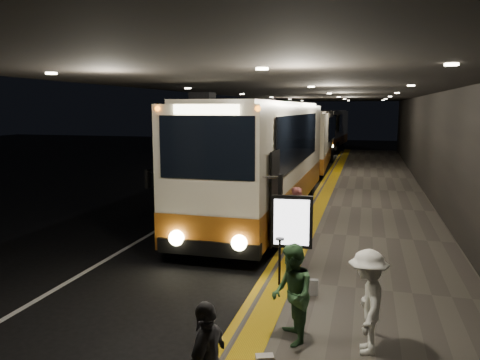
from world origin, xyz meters
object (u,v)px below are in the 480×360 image
at_px(coach_main, 264,163).
at_px(passenger_waiting_white, 367,302).
at_px(passenger_waiting_green, 292,294).
at_px(info_sign, 292,224).
at_px(bag_polka, 311,287).
at_px(coach_second, 310,142).
at_px(passenger_boarding, 298,217).
at_px(stanchion_post, 280,262).
at_px(coach_third, 329,131).

xyz_separation_m(coach_main, passenger_waiting_white, (3.61, -9.25, -0.93)).
relative_size(passenger_waiting_green, info_sign, 0.85).
relative_size(passenger_waiting_white, bag_polka, 5.01).
height_order(coach_second, bag_polka, coach_second).
relative_size(coach_main, passenger_waiting_green, 7.97).
relative_size(coach_second, passenger_boarding, 7.03).
bearing_deg(stanchion_post, info_sign, 63.87).
height_order(coach_second, passenger_boarding, coach_second).
relative_size(coach_second, passenger_waiting_white, 7.07).
distance_m(passenger_boarding, passenger_waiting_green, 5.25).
bearing_deg(stanchion_post, passenger_waiting_white, -52.58).
bearing_deg(passenger_waiting_white, coach_main, -160.82).
bearing_deg(passenger_waiting_white, coach_second, -173.20).
relative_size(coach_second, coach_third, 1.00).
bearing_deg(coach_third, info_sign, -83.16).
height_order(coach_main, coach_third, coach_main).
bearing_deg(info_sign, stanchion_post, -121.24).
height_order(coach_second, coach_third, coach_second).
height_order(passenger_boarding, stanchion_post, passenger_boarding).
xyz_separation_m(coach_main, info_sign, (2.03, -6.58, -0.48)).
bearing_deg(stanchion_post, passenger_boarding, 90.64).
bearing_deg(stanchion_post, coach_second, 95.05).
height_order(passenger_boarding, bag_polka, passenger_boarding).
xyz_separation_m(coach_second, bag_polka, (2.51, -20.75, -1.38)).
xyz_separation_m(coach_second, coach_third, (-0.06, 15.28, -0.01)).
bearing_deg(info_sign, passenger_waiting_green, -85.90).
bearing_deg(coach_second, passenger_waiting_white, -82.95).
bearing_deg(coach_third, bag_polka, -82.41).
bearing_deg(coach_second, bag_polka, -84.97).
xyz_separation_m(coach_third, bag_polka, (2.56, -36.03, -1.37)).
bearing_deg(stanchion_post, bag_polka, -24.80).
distance_m(passenger_boarding, passenger_waiting_white, 5.52).
relative_size(coach_third, passenger_waiting_green, 7.11).
xyz_separation_m(passenger_boarding, stanchion_post, (0.03, -2.92, -0.30)).
height_order(coach_main, info_sign, coach_main).
bearing_deg(coach_third, coach_second, -86.26).
height_order(coach_third, passenger_waiting_green, coach_third).
xyz_separation_m(coach_second, passenger_boarding, (1.77, -17.50, -0.74)).
bearing_deg(coach_third, stanchion_post, -83.50).
height_order(passenger_waiting_white, bag_polka, passenger_waiting_white).
distance_m(coach_main, coach_second, 13.47).
xyz_separation_m(coach_third, passenger_boarding, (1.83, -32.79, -0.73)).
relative_size(passenger_waiting_white, info_sign, 0.86).
xyz_separation_m(coach_second, info_sign, (1.99, -20.05, -0.29)).
xyz_separation_m(coach_third, info_sign, (2.05, -35.33, -0.28)).
bearing_deg(coach_third, passenger_waiting_green, -82.75).
bearing_deg(coach_second, passenger_boarding, -86.08).
height_order(coach_main, passenger_boarding, coach_main).
distance_m(coach_second, stanchion_post, 20.53).
xyz_separation_m(passenger_waiting_white, info_sign, (-1.57, 2.67, 0.45)).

